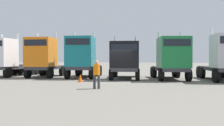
{
  "coord_description": "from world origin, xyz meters",
  "views": [
    {
      "loc": [
        5.01,
        -18.75,
        1.81
      ],
      "look_at": [
        -1.3,
        3.18,
        1.42
      ],
      "focal_mm": 38.67,
      "sensor_mm": 36.0,
      "label": 1
    }
  ],
  "objects_px": {
    "semi_truck_white": "(6,58)",
    "semi_truck_teal": "(82,57)",
    "semi_truck_orange": "(43,57)",
    "visitor_in_hivis": "(97,72)",
    "traffic_cone_mid": "(80,78)",
    "semi_truck_black": "(125,60)",
    "semi_truck_green": "(172,58)"
  },
  "relations": [
    {
      "from": "semi_truck_orange",
      "to": "semi_truck_black",
      "type": "xyz_separation_m",
      "value": [
        8.09,
        0.24,
        -0.26
      ]
    },
    {
      "from": "semi_truck_black",
      "to": "semi_truck_green",
      "type": "height_order",
      "value": "semi_truck_green"
    },
    {
      "from": "semi_truck_white",
      "to": "semi_truck_black",
      "type": "distance_m",
      "value": 12.32
    },
    {
      "from": "traffic_cone_mid",
      "to": "semi_truck_black",
      "type": "bearing_deg",
      "value": 51.59
    },
    {
      "from": "semi_truck_white",
      "to": "visitor_in_hivis",
      "type": "xyz_separation_m",
      "value": [
        12.19,
        -6.73,
        -0.94
      ]
    },
    {
      "from": "semi_truck_orange",
      "to": "semi_truck_teal",
      "type": "bearing_deg",
      "value": 86.67
    },
    {
      "from": "semi_truck_white",
      "to": "traffic_cone_mid",
      "type": "height_order",
      "value": "semi_truck_white"
    },
    {
      "from": "semi_truck_orange",
      "to": "visitor_in_hivis",
      "type": "height_order",
      "value": "semi_truck_orange"
    },
    {
      "from": "semi_truck_black",
      "to": "semi_truck_green",
      "type": "xyz_separation_m",
      "value": [
        4.03,
        0.33,
        0.18
      ]
    },
    {
      "from": "semi_truck_teal",
      "to": "semi_truck_black",
      "type": "relative_size",
      "value": 1.0
    },
    {
      "from": "semi_truck_green",
      "to": "semi_truck_white",
      "type": "bearing_deg",
      "value": -102.25
    },
    {
      "from": "semi_truck_orange",
      "to": "traffic_cone_mid",
      "type": "distance_m",
      "value": 6.46
    },
    {
      "from": "semi_truck_teal",
      "to": "traffic_cone_mid",
      "type": "relative_size",
      "value": 10.67
    },
    {
      "from": "semi_truck_teal",
      "to": "visitor_in_hivis",
      "type": "bearing_deg",
      "value": 18.47
    },
    {
      "from": "semi_truck_teal",
      "to": "semi_truck_white",
      "type": "bearing_deg",
      "value": -96.74
    },
    {
      "from": "semi_truck_black",
      "to": "semi_truck_green",
      "type": "relative_size",
      "value": 1.04
    },
    {
      "from": "semi_truck_green",
      "to": "visitor_in_hivis",
      "type": "relative_size",
      "value": 3.72
    },
    {
      "from": "semi_truck_white",
      "to": "semi_truck_orange",
      "type": "distance_m",
      "value": 4.22
    },
    {
      "from": "semi_truck_white",
      "to": "semi_truck_teal",
      "type": "distance_m",
      "value": 8.17
    },
    {
      "from": "visitor_in_hivis",
      "to": "semi_truck_green",
      "type": "bearing_deg",
      "value": 152.76
    },
    {
      "from": "semi_truck_green",
      "to": "visitor_in_hivis",
      "type": "height_order",
      "value": "semi_truck_green"
    },
    {
      "from": "semi_truck_orange",
      "to": "visitor_in_hivis",
      "type": "relative_size",
      "value": 3.48
    },
    {
      "from": "semi_truck_orange",
      "to": "traffic_cone_mid",
      "type": "bearing_deg",
      "value": 49.53
    },
    {
      "from": "visitor_in_hivis",
      "to": "semi_truck_teal",
      "type": "bearing_deg",
      "value": -149.11
    },
    {
      "from": "traffic_cone_mid",
      "to": "semi_truck_white",
      "type": "bearing_deg",
      "value": 162.02
    },
    {
      "from": "semi_truck_orange",
      "to": "semi_truck_black",
      "type": "distance_m",
      "value": 8.1
    },
    {
      "from": "semi_truck_black",
      "to": "visitor_in_hivis",
      "type": "height_order",
      "value": "semi_truck_black"
    },
    {
      "from": "semi_truck_white",
      "to": "semi_truck_teal",
      "type": "bearing_deg",
      "value": 92.28
    },
    {
      "from": "semi_truck_green",
      "to": "visitor_in_hivis",
      "type": "distance_m",
      "value": 8.58
    },
    {
      "from": "semi_truck_white",
      "to": "semi_truck_green",
      "type": "xyz_separation_m",
      "value": [
        16.34,
        0.73,
        -0.04
      ]
    },
    {
      "from": "semi_truck_white",
      "to": "semi_truck_black",
      "type": "relative_size",
      "value": 0.95
    },
    {
      "from": "semi_truck_black",
      "to": "semi_truck_teal",
      "type": "bearing_deg",
      "value": -102.93
    }
  ]
}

